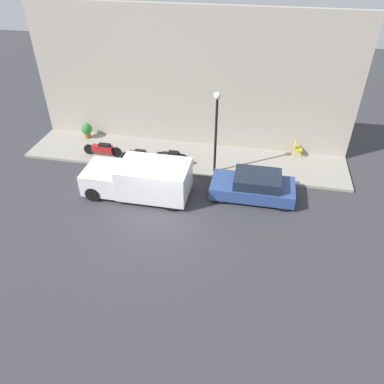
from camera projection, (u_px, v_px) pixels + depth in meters
ground_plane at (160, 216)px, 16.52m from camera, size 60.00×60.00×0.00m
sidewalk at (184, 157)px, 20.48m from camera, size 3.20×17.28×0.14m
building_facade at (190, 81)px, 19.73m from camera, size 0.30×17.28×7.41m
parked_car at (254, 186)px, 17.32m from camera, size 1.84×3.84×1.23m
delivery_van at (139, 179)px, 17.34m from camera, size 2.09×4.91×1.67m
motorcycle_red at (103, 149)px, 20.25m from camera, size 0.30×2.14×0.72m
motorcycle_blue at (138, 156)px, 19.55m from camera, size 0.30×1.87×0.80m
motorcycle_black at (172, 157)px, 19.53m from camera, size 0.30×1.82×0.75m
streetlamp at (216, 120)px, 17.53m from camera, size 0.35×0.35×4.21m
potted_plant at (87, 130)px, 21.88m from camera, size 0.64×0.64×0.88m
cafe_chair at (297, 148)px, 20.15m from camera, size 0.40×0.40×0.84m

